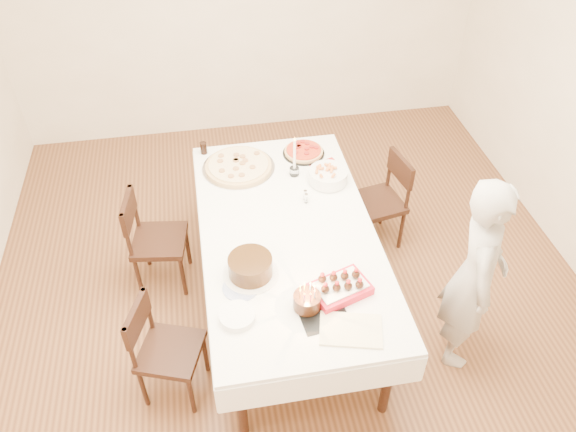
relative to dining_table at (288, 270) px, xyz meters
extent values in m
plane|color=#57321D|center=(0.04, 0.01, -0.38)|extent=(5.00, 5.00, 0.00)
cube|color=white|center=(0.00, 0.00, 0.00)|extent=(1.91, 2.42, 0.75)
imported|color=beige|center=(1.07, -0.56, 0.35)|extent=(0.51, 0.62, 1.44)
cylinder|color=beige|center=(-0.24, 0.75, 0.40)|extent=(0.69, 0.69, 0.04)
cylinder|color=red|center=(0.27, 0.84, 0.40)|extent=(0.42, 0.42, 0.04)
cube|color=#B21E1E|center=(0.42, 0.63, 0.38)|extent=(0.27, 0.27, 0.01)
cylinder|color=white|center=(0.38, 0.47, 0.43)|extent=(0.37, 0.37, 0.09)
cylinder|color=white|center=(0.15, 0.60, 0.54)|extent=(0.09, 0.09, 0.33)
cylinder|color=black|center=(-0.49, 0.99, 0.42)|extent=(0.06, 0.06, 0.10)
cylinder|color=#37200D|center=(-0.29, -0.34, 0.44)|extent=(0.42, 0.42, 0.13)
cube|color=black|center=(0.07, -0.70, 0.38)|extent=(0.30, 0.30, 0.01)
cylinder|color=#3B1E10|center=(0.00, -0.65, 0.46)|extent=(0.20, 0.20, 0.16)
cube|color=beige|center=(0.20, -0.85, 0.38)|extent=(0.39, 0.31, 0.03)
cylinder|color=white|center=(-0.41, -0.66, 0.40)|extent=(0.27, 0.27, 0.04)
cylinder|color=white|center=(-0.36, -0.43, 0.38)|extent=(0.27, 0.27, 0.01)
camera|label=1|loc=(-0.47, -2.65, 2.91)|focal=35.00mm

